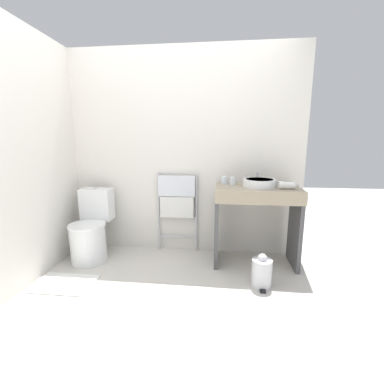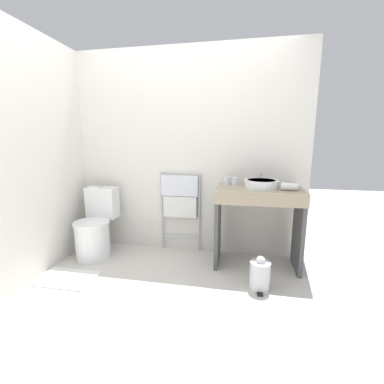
% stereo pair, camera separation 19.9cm
% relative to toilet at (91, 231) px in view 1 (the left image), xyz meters
% --- Properties ---
extents(ground_plane, '(12.00, 12.00, 0.00)m').
position_rel_toilet_xyz_m(ground_plane, '(0.98, -0.91, -0.33)').
color(ground_plane, beige).
extents(wall_back, '(2.84, 0.12, 2.38)m').
position_rel_toilet_xyz_m(wall_back, '(0.98, 0.43, 0.86)').
color(wall_back, silver).
rests_on(wall_back, ground_plane).
extents(wall_side, '(0.12, 1.91, 2.38)m').
position_rel_toilet_xyz_m(wall_side, '(-0.38, -0.27, 0.86)').
color(wall_side, silver).
rests_on(wall_side, ground_plane).
extents(toilet, '(0.40, 0.56, 0.80)m').
position_rel_toilet_xyz_m(toilet, '(0.00, 0.00, 0.00)').
color(toilet, white).
rests_on(toilet, ground_plane).
extents(towel_radiator, '(0.49, 0.06, 0.97)m').
position_rel_toilet_xyz_m(towel_radiator, '(0.94, 0.31, 0.33)').
color(towel_radiator, silver).
rests_on(towel_radiator, ground_plane).
extents(vanity_counter, '(0.88, 0.49, 0.86)m').
position_rel_toilet_xyz_m(vanity_counter, '(1.84, 0.07, 0.25)').
color(vanity_counter, gray).
rests_on(vanity_counter, ground_plane).
extents(sink_basin, '(0.34, 0.34, 0.08)m').
position_rel_toilet_xyz_m(sink_basin, '(1.86, 0.09, 0.58)').
color(sink_basin, white).
rests_on(sink_basin, vanity_counter).
extents(faucet, '(0.02, 0.10, 0.14)m').
position_rel_toilet_xyz_m(faucet, '(1.86, 0.28, 0.62)').
color(faucet, silver).
rests_on(faucet, vanity_counter).
extents(cup_near_wall, '(0.07, 0.07, 0.09)m').
position_rel_toilet_xyz_m(cup_near_wall, '(1.50, 0.23, 0.58)').
color(cup_near_wall, silver).
rests_on(cup_near_wall, vanity_counter).
extents(cup_near_edge, '(0.06, 0.06, 0.09)m').
position_rel_toilet_xyz_m(cup_near_edge, '(1.59, 0.18, 0.58)').
color(cup_near_edge, silver).
rests_on(cup_near_edge, vanity_counter).
extents(hair_dryer, '(0.21, 0.16, 0.07)m').
position_rel_toilet_xyz_m(hair_dryer, '(2.13, 0.01, 0.57)').
color(hair_dryer, white).
rests_on(hair_dryer, vanity_counter).
extents(trash_bin, '(0.19, 0.22, 0.32)m').
position_rel_toilet_xyz_m(trash_bin, '(1.85, -0.39, -0.19)').
color(trash_bin, silver).
rests_on(trash_bin, ground_plane).
extents(bath_mat, '(0.56, 0.36, 0.01)m').
position_rel_toilet_xyz_m(bath_mat, '(-0.01, -0.56, -0.32)').
color(bath_mat, silver).
rests_on(bath_mat, ground_plane).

